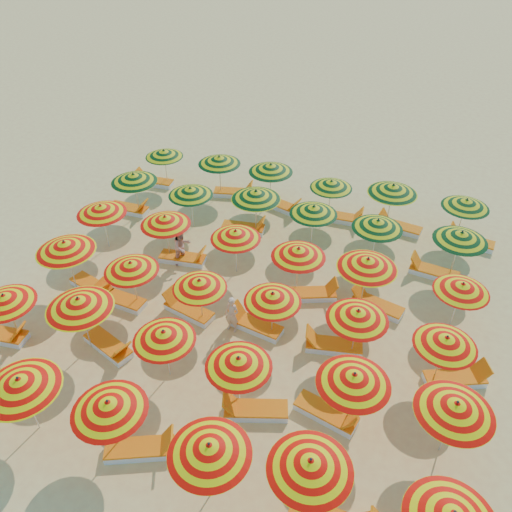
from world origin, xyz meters
name	(u,v)px	position (x,y,z in m)	size (l,w,h in m)	color
ground	(251,302)	(0.00, 0.00, 0.00)	(120.00, 120.00, 0.00)	#F0CA6B
umbrella_1	(20,383)	(-3.60, -6.40, 1.81)	(2.17, 2.17, 2.06)	silver
umbrella_2	(109,406)	(-1.30, -6.18, 1.70)	(2.15, 2.15, 1.93)	silver
umbrella_3	(209,449)	(1.37, -6.43, 1.75)	(2.42, 2.42, 1.99)	silver
umbrella_4	(310,465)	(3.51, -6.06, 1.75)	(2.31, 2.31, 1.99)	silver
umbrella_6	(4,299)	(-6.25, -3.96, 1.65)	(2.20, 2.20, 1.87)	silver
umbrella_7	(79,303)	(-3.94, -3.53, 1.82)	(2.27, 2.27, 2.07)	silver
umbrella_8	(164,335)	(-1.17, -3.69, 1.62)	(1.92, 1.92, 1.85)	silver
umbrella_9	(239,362)	(1.07, -3.90, 1.64)	(2.16, 2.16, 1.87)	silver
umbrella_10	(354,379)	(3.96, -3.53, 1.75)	(2.24, 2.24, 1.99)	silver
umbrella_11	(456,407)	(6.33, -3.59, 1.76)	(2.40, 2.40, 2.00)	silver
umbrella_12	(65,246)	(-6.00, -1.38, 1.83)	(1.98, 1.98, 2.08)	silver
umbrella_13	(131,266)	(-3.56, -1.38, 1.64)	(1.86, 1.86, 1.86)	silver
umbrella_14	(199,284)	(-1.17, -1.38, 1.58)	(2.21, 2.21, 1.80)	silver
umbrella_15	(273,297)	(1.13, -1.24, 1.62)	(2.12, 2.12, 1.84)	silver
umbrella_16	(358,315)	(3.65, -1.21, 1.67)	(1.87, 1.87, 1.90)	silver
umbrella_17	(446,341)	(6.05, -1.36, 1.61)	(2.22, 2.22, 1.83)	silver
umbrella_18	(101,209)	(-6.29, 1.13, 1.71)	(1.92, 1.92, 1.95)	silver
umbrella_19	(165,220)	(-3.72, 1.28, 1.69)	(2.07, 2.07, 1.92)	silver
umbrella_20	(236,234)	(-1.05, 1.36, 1.65)	(2.32, 2.32, 1.87)	silver
umbrella_21	(299,252)	(1.29, 1.03, 1.70)	(2.14, 2.14, 1.93)	silver
umbrella_22	(368,263)	(3.53, 1.06, 1.81)	(2.12, 2.12, 2.06)	silver
umbrella_23	(462,287)	(6.42, 1.11, 1.59)	(2.00, 2.00, 1.80)	silver
umbrella_24	(134,178)	(-6.34, 3.57, 1.76)	(2.42, 2.42, 2.00)	silver
umbrella_25	(190,191)	(-3.79, 3.52, 1.65)	(2.15, 2.15, 1.87)	silver
umbrella_26	(256,195)	(-1.19, 3.88, 1.80)	(2.38, 2.38, 2.04)	silver
umbrella_27	(314,210)	(1.12, 3.77, 1.67)	(1.96, 1.96, 1.89)	silver
umbrella_28	(378,224)	(3.50, 3.57, 1.69)	(2.38, 2.38, 1.92)	silver
umbrella_29	(461,236)	(6.30, 3.71, 1.73)	(2.12, 2.12, 1.96)	silver
umbrella_30	(164,153)	(-6.42, 6.29, 1.58)	(2.09, 2.09, 1.79)	silver
umbrella_31	(219,160)	(-3.70, 6.25, 1.72)	(2.41, 2.41, 1.96)	silver
umbrella_32	(271,168)	(-1.36, 6.24, 1.75)	(2.15, 2.15, 1.99)	silver
umbrella_33	(331,184)	(1.29, 5.99, 1.60)	(2.13, 2.13, 1.82)	silver
umbrella_34	(393,189)	(3.70, 6.04, 1.82)	(2.20, 2.20, 2.06)	silver
umbrella_35	(466,203)	(6.44, 6.14, 1.66)	(2.14, 2.14, 1.89)	silver
lounger_0	(142,449)	(-0.70, -6.12, 0.15)	(1.82, 1.23, 0.69)	white
lounger_3	(2,335)	(-6.76, -4.16, 0.15)	(1.79, 0.78, 0.69)	white
lounger_4	(109,346)	(-3.35, -3.44, 0.15)	(1.83, 1.14, 0.69)	white
lounger_5	(254,410)	(1.58, -4.13, 0.15)	(1.83, 1.09, 0.69)	white
lounger_6	(328,414)	(3.46, -3.58, 0.15)	(1.82, 0.97, 0.69)	white
lounger_7	(93,287)	(-5.40, -1.25, 0.15)	(1.83, 1.05, 0.69)	white
lounger_8	(120,299)	(-4.16, -1.51, 0.15)	(1.78, 0.73, 0.69)	white
lounger_9	(188,310)	(-1.77, -1.21, 0.15)	(1.82, 0.97, 0.69)	white
lounger_10	(255,325)	(0.54, -1.14, 0.15)	(1.81, 0.87, 0.69)	white
lounger_11	(332,345)	(3.05, -1.16, 0.15)	(1.81, 0.90, 0.69)	white
lounger_12	(456,379)	(6.65, -1.24, 0.15)	(1.82, 1.22, 0.69)	white
lounger_13	(184,258)	(-3.12, 1.26, 0.15)	(1.79, 0.78, 0.69)	white
lounger_14	(312,294)	(1.89, 0.91, 0.15)	(1.82, 1.18, 0.69)	white
lounger_15	(376,305)	(4.03, 1.07, 0.15)	(1.82, 0.99, 0.69)	white
lounger_16	(130,209)	(-6.84, 3.62, 0.15)	(1.73, 0.58, 0.69)	white
lounger_17	(244,228)	(-1.69, 3.89, 0.15)	(1.79, 0.81, 0.69)	white
lounger_18	(433,272)	(5.70, 3.51, 0.15)	(1.79, 0.79, 0.69)	white
lounger_19	(154,182)	(-7.01, 6.07, 0.15)	(1.77, 0.70, 0.69)	white
lounger_20	(234,192)	(-3.11, 6.38, 0.15)	(1.82, 0.96, 0.69)	white
lounger_21	(282,206)	(-0.76, 6.01, 0.15)	(1.83, 1.09, 0.69)	white
lounger_22	(342,218)	(1.89, 5.94, 0.15)	(1.75, 0.63, 0.69)	white
lounger_23	(399,227)	(4.20, 6.04, 0.15)	(1.80, 0.86, 0.69)	white
lounger_24	(470,241)	(6.94, 5.94, 0.15)	(1.80, 0.82, 0.69)	white
beachgoer_a	(232,315)	(-0.13, -1.41, 0.65)	(0.47, 0.31, 1.29)	#DEA77D
beachgoer_b	(182,246)	(-3.11, 1.20, 0.74)	(0.72, 0.56, 1.48)	tan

